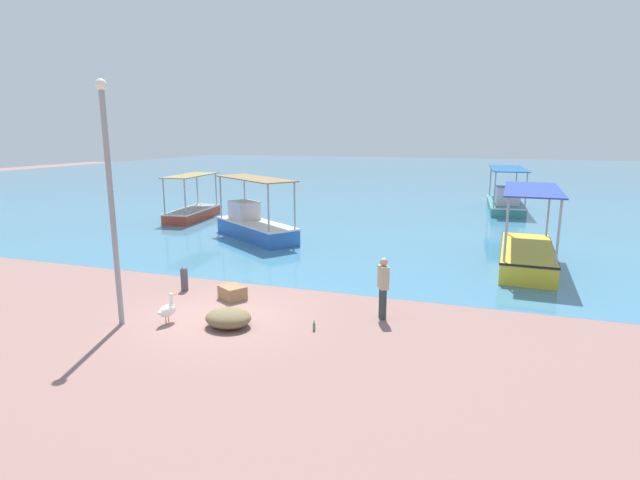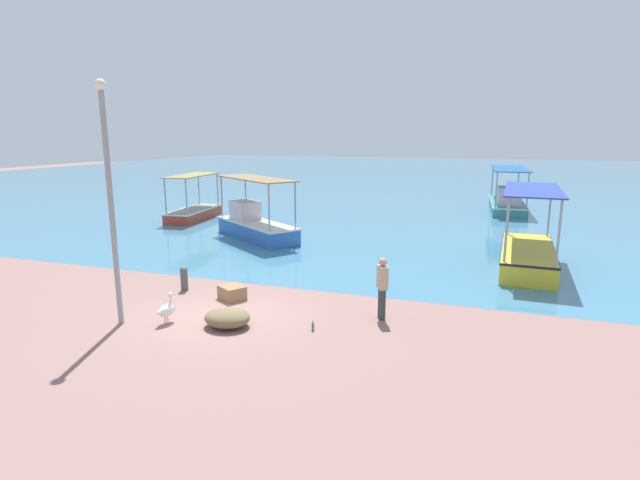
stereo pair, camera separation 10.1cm
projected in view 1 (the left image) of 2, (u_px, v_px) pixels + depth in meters
The scene contains 13 objects.
ground at pixel (221, 316), 13.67m from camera, with size 120.00×120.00×0.00m, color #8E6861.
harbor_water at pixel (429, 176), 58.09m from camera, with size 110.00×90.00×0.00m, color teal.
fishing_boat_near_right at pixel (506, 201), 32.13m from camera, with size 2.36×7.04×2.73m.
fishing_boat_center at pixel (527, 252), 18.56m from camera, with size 2.08×5.64×2.95m.
fishing_boat_far_right at pixel (192, 211), 29.09m from camera, with size 2.07×4.71×2.57m.
fishing_boat_near_left at pixel (254, 224), 23.77m from camera, with size 5.22×4.35×2.88m.
pelican at pixel (168, 310), 13.08m from camera, with size 0.38×0.80×0.80m.
lamp_post at pixel (110, 193), 12.41m from camera, with size 0.28×0.28×6.19m.
mooring_bollard at pixel (184, 278), 15.83m from camera, with size 0.24×0.24×0.77m.
fisherman_standing at pixel (383, 286), 13.34m from camera, with size 0.38×0.46×1.69m.
net_pile at pixel (228, 318), 12.89m from camera, with size 1.21×1.03×0.48m, color brown.
cargo_crate at pixel (232, 293), 15.02m from camera, with size 0.73×0.62×0.41m, color #926C48.
glass_bottle at pixel (314, 326), 12.66m from camera, with size 0.07×0.07×0.27m.
Camera 1 is at (6.74, -11.35, 4.91)m, focal length 28.00 mm.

